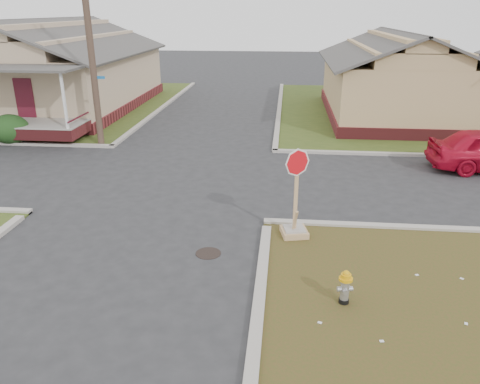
{
  "coord_description": "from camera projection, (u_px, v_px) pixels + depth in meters",
  "views": [
    {
      "loc": [
        4.02,
        -10.73,
        5.72
      ],
      "look_at": [
        2.85,
        1.0,
        1.1
      ],
      "focal_mm": 35.0,
      "sensor_mm": 36.0,
      "label": 1
    }
  ],
  "objects": [
    {
      "name": "ground",
      "position": [
        129.0,
        240.0,
        12.4
      ],
      "size": [
        120.0,
        120.0,
        0.0
      ],
      "primitive_type": "plane",
      "color": "#292A2C",
      "rests_on": "ground"
    },
    {
      "name": "verge_far_left",
      "position": [
        23.0,
        103.0,
        30.26
      ],
      "size": [
        19.0,
        19.0,
        0.05
      ],
      "primitive_type": "cube",
      "color": "#374B1A",
      "rests_on": "ground"
    },
    {
      "name": "curbs",
      "position": [
        173.0,
        177.0,
        17.03
      ],
      "size": [
        80.0,
        40.0,
        0.12
      ],
      "primitive_type": null,
      "color": "#A9A298",
      "rests_on": "ground"
    },
    {
      "name": "manhole",
      "position": [
        208.0,
        253.0,
        11.73
      ],
      "size": [
        0.64,
        0.64,
        0.01
      ],
      "primitive_type": "cylinder",
      "color": "black",
      "rests_on": "ground"
    },
    {
      "name": "corner_house",
      "position": [
        52.0,
        71.0,
        27.94
      ],
      "size": [
        10.1,
        15.5,
        5.3
      ],
      "color": "maroon",
      "rests_on": "ground"
    },
    {
      "name": "side_house_yellow",
      "position": [
        395.0,
        77.0,
        25.97
      ],
      "size": [
        7.6,
        11.6,
        4.7
      ],
      "color": "maroon",
      "rests_on": "ground"
    },
    {
      "name": "utility_pole",
      "position": [
        89.0,
        37.0,
        19.33
      ],
      "size": [
        1.8,
        0.28,
        9.0
      ],
      "color": "#433026",
      "rests_on": "ground"
    },
    {
      "name": "fire_hydrant",
      "position": [
        345.0,
        285.0,
        9.54
      ],
      "size": [
        0.28,
        0.28,
        0.76
      ],
      "rotation": [
        0.0,
        0.0,
        0.17
      ],
      "color": "black",
      "rests_on": "ground"
    },
    {
      "name": "stop_sign",
      "position": [
        295.0,
        217.0,
        12.4
      ],
      "size": [
        0.69,
        0.67,
        2.42
      ],
      "rotation": [
        0.0,
        0.0,
        0.21
      ],
      "color": "tan",
      "rests_on": "ground"
    },
    {
      "name": "hedge_right",
      "position": [
        10.0,
        129.0,
        21.11
      ],
      "size": [
        1.59,
        1.3,
        1.22
      ],
      "primitive_type": "ellipsoid",
      "color": "#183A15",
      "rests_on": "verge_far_left"
    }
  ]
}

